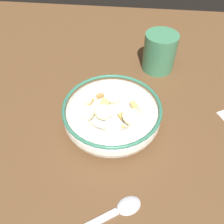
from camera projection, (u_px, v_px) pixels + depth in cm
name	position (u px, v px, depth cm)	size (l,w,h in cm)	color
ground_plane	(112.00, 126.00, 44.15)	(98.77, 98.77, 2.00)	brown
cereal_bowl	(112.00, 114.00, 41.52)	(17.40, 17.40, 5.04)	silver
spoon	(109.00, 215.00, 32.00)	(10.44, 14.87, 0.80)	#B7B7BC
coffee_mug	(159.00, 52.00, 51.65)	(9.96, 7.18, 8.48)	#3F7F59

